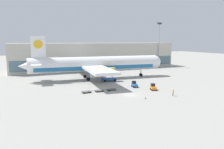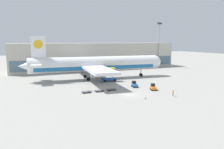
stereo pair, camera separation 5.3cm
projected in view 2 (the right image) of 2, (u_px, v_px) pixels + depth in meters
name	position (u px, v px, depth m)	size (l,w,h in m)	color
ground_plane	(130.00, 95.00, 62.03)	(400.00, 400.00, 0.00)	#9E9B93
terminal_building	(96.00, 56.00, 121.26)	(90.00, 18.20, 14.00)	#BCB7A8
light_mast	(159.00, 42.00, 125.76)	(2.80, 0.50, 25.52)	#9EA0A5
airplane_main	(95.00, 64.00, 87.17)	(58.02, 48.57, 17.00)	white
scissor_lift_loader	(109.00, 76.00, 82.64)	(5.48, 3.84, 5.04)	#284C99
baggage_tug_foreground	(134.00, 84.00, 72.22)	(1.92, 2.62, 2.00)	#2D66B7
baggage_tug_mid	(153.00, 87.00, 67.86)	(2.27, 2.76, 2.00)	orange
baggage_dolly_lead	(86.00, 92.00, 64.23)	(3.75, 1.69, 0.48)	#56565B
baggage_dolly_second	(99.00, 90.00, 65.78)	(3.75, 1.69, 0.48)	#56565B
baggage_dolly_third	(111.00, 89.00, 67.52)	(3.75, 1.69, 0.48)	#56565B
ground_crew_near	(173.00, 92.00, 60.58)	(0.33, 0.54, 1.85)	black
traffic_cone_near	(145.00, 98.00, 57.73)	(0.40, 0.40, 0.69)	black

